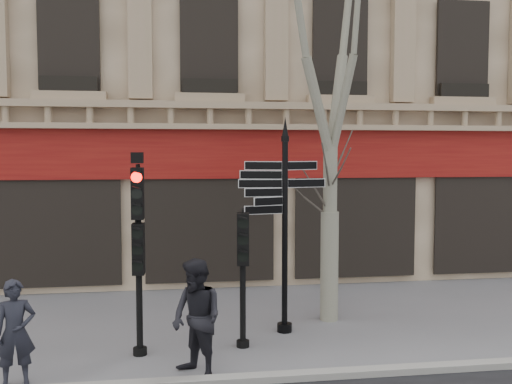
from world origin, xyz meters
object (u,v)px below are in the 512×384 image
at_px(traffic_signal_main, 138,228).
at_px(plane_tree, 332,20).
at_px(fingerpost, 285,189).
at_px(pedestrian_a, 15,333).
at_px(traffic_signal_secondary, 243,254).
at_px(pedestrian_b, 197,319).

relative_size(traffic_signal_main, plane_tree, 0.40).
relative_size(fingerpost, pedestrian_a, 2.61).
bearing_deg(traffic_signal_secondary, pedestrian_b, -117.52).
bearing_deg(pedestrian_b, fingerpost, 101.24).
height_order(fingerpost, traffic_signal_main, fingerpost).
height_order(traffic_signal_secondary, pedestrian_b, traffic_signal_secondary).
bearing_deg(plane_tree, traffic_signal_secondary, -145.29).
height_order(traffic_signal_main, pedestrian_a, traffic_signal_main).
distance_m(traffic_signal_main, plane_tree, 5.92).
bearing_deg(fingerpost, pedestrian_b, -131.15).
height_order(fingerpost, plane_tree, plane_tree).
xyz_separation_m(fingerpost, pedestrian_a, (-4.68, -1.98, -2.09)).
bearing_deg(plane_tree, fingerpost, -149.42).
xyz_separation_m(traffic_signal_secondary, plane_tree, (2.06, 1.43, 4.65)).
xyz_separation_m(traffic_signal_main, plane_tree, (3.95, 1.58, 4.12)).
xyz_separation_m(traffic_signal_main, pedestrian_a, (-1.84, -1.06, -1.47)).
bearing_deg(traffic_signal_secondary, pedestrian_a, -154.76).
bearing_deg(pedestrian_b, plane_tree, 95.67).
xyz_separation_m(fingerpost, traffic_signal_secondary, (-0.95, -0.77, -1.15)).
bearing_deg(pedestrian_b, traffic_signal_main, -176.85).
distance_m(traffic_signal_secondary, pedestrian_a, 4.03).
height_order(fingerpost, pedestrian_b, fingerpost).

